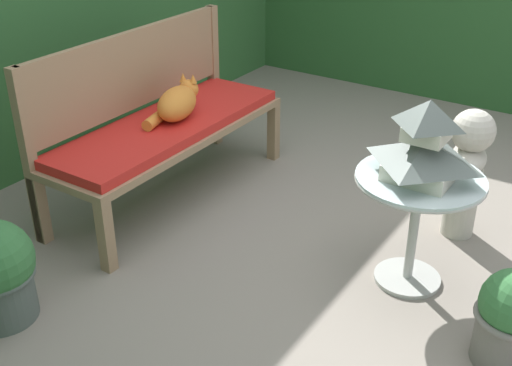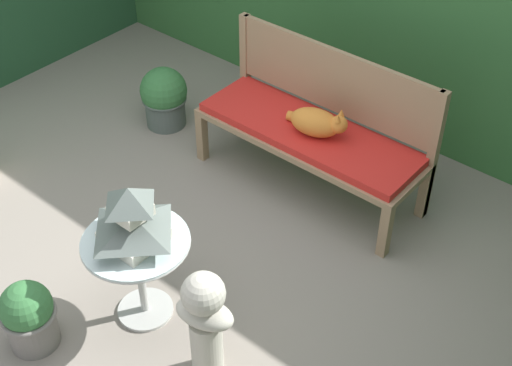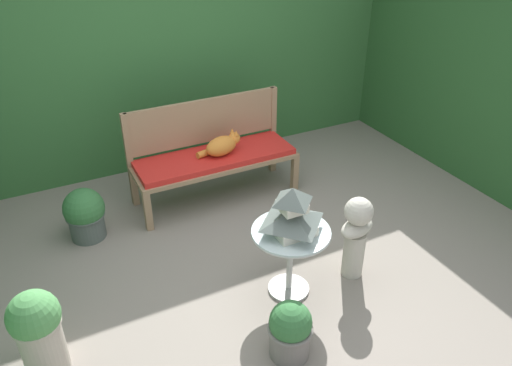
{
  "view_description": "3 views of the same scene",
  "coord_description": "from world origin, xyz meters",
  "px_view_note": "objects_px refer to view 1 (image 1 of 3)",
  "views": [
    {
      "loc": [
        -2.34,
        -1.01,
        1.81
      ],
      "look_at": [
        -0.13,
        0.45,
        0.41
      ],
      "focal_mm": 45.0,
      "sensor_mm": 36.0,
      "label": 1
    },
    {
      "loc": [
        2.23,
        -1.85,
        3.08
      ],
      "look_at": [
        0.22,
        0.55,
        0.48
      ],
      "focal_mm": 50.0,
      "sensor_mm": 36.0,
      "label": 2
    },
    {
      "loc": [
        -1.4,
        -2.66,
        2.61
      ],
      "look_at": [
        0.19,
        0.47,
        0.52
      ],
      "focal_mm": 35.0,
      "sensor_mm": 36.0,
      "label": 3
    }
  ],
  "objects_px": {
    "cat": "(177,103)",
    "potted_plant_bench_right": "(512,319)",
    "pagoda_birdhouse": "(425,145)",
    "patio_table": "(417,201)",
    "garden_bench": "(168,132)",
    "garden_bust": "(467,165)"
  },
  "relations": [
    {
      "from": "cat",
      "to": "potted_plant_bench_right",
      "type": "relative_size",
      "value": 1.06
    },
    {
      "from": "pagoda_birdhouse",
      "to": "patio_table",
      "type": "bearing_deg",
      "value": 0.0
    },
    {
      "from": "garden_bench",
      "to": "pagoda_birdhouse",
      "type": "distance_m",
      "value": 1.48
    },
    {
      "from": "garden_bust",
      "to": "potted_plant_bench_right",
      "type": "distance_m",
      "value": 0.96
    },
    {
      "from": "cat",
      "to": "patio_table",
      "type": "relative_size",
      "value": 0.78
    },
    {
      "from": "garden_bust",
      "to": "potted_plant_bench_right",
      "type": "bearing_deg",
      "value": -166.05
    },
    {
      "from": "patio_table",
      "to": "pagoda_birdhouse",
      "type": "bearing_deg",
      "value": 0.0
    },
    {
      "from": "pagoda_birdhouse",
      "to": "potted_plant_bench_right",
      "type": "height_order",
      "value": "pagoda_birdhouse"
    },
    {
      "from": "patio_table",
      "to": "potted_plant_bench_right",
      "type": "height_order",
      "value": "patio_table"
    },
    {
      "from": "cat",
      "to": "garden_bust",
      "type": "height_order",
      "value": "garden_bust"
    },
    {
      "from": "patio_table",
      "to": "garden_bust",
      "type": "xyz_separation_m",
      "value": [
        0.53,
        -0.06,
        -0.03
      ]
    },
    {
      "from": "garden_bench",
      "to": "potted_plant_bench_right",
      "type": "relative_size",
      "value": 3.7
    },
    {
      "from": "pagoda_birdhouse",
      "to": "cat",
      "type": "bearing_deg",
      "value": 86.14
    },
    {
      "from": "pagoda_birdhouse",
      "to": "garden_bust",
      "type": "xyz_separation_m",
      "value": [
        0.53,
        -0.06,
        -0.3
      ]
    },
    {
      "from": "pagoda_birdhouse",
      "to": "potted_plant_bench_right",
      "type": "xyz_separation_m",
      "value": [
        -0.3,
        -0.52,
        -0.48
      ]
    },
    {
      "from": "garden_bench",
      "to": "pagoda_birdhouse",
      "type": "height_order",
      "value": "pagoda_birdhouse"
    },
    {
      "from": "patio_table",
      "to": "garden_bench",
      "type": "bearing_deg",
      "value": 88.82
    },
    {
      "from": "garden_bench",
      "to": "cat",
      "type": "distance_m",
      "value": 0.17
    },
    {
      "from": "pagoda_birdhouse",
      "to": "garden_bench",
      "type": "bearing_deg",
      "value": 88.82
    },
    {
      "from": "cat",
      "to": "garden_bust",
      "type": "relative_size",
      "value": 0.64
    },
    {
      "from": "garden_bench",
      "to": "pagoda_birdhouse",
      "type": "bearing_deg",
      "value": -91.18
    },
    {
      "from": "cat",
      "to": "garden_bust",
      "type": "distance_m",
      "value": 1.56
    }
  ]
}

